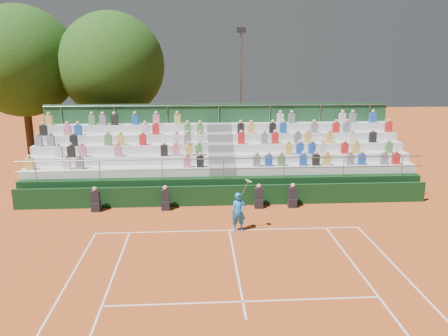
{
  "coord_description": "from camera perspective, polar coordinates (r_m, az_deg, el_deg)",
  "views": [
    {
      "loc": [
        -1.27,
        -16.94,
        7.0
      ],
      "look_at": [
        0.0,
        3.5,
        1.8
      ],
      "focal_mm": 35.0,
      "sensor_mm": 36.0,
      "label": 1
    }
  ],
  "objects": [
    {
      "name": "courtside_wall",
      "position": [
        21.2,
        0.05,
        -3.61
      ],
      "size": [
        20.0,
        0.15,
        1.0
      ],
      "primitive_type": "cube",
      "color": "black",
      "rests_on": "ground"
    },
    {
      "name": "grandstand",
      "position": [
        24.15,
        -0.42,
        0.05
      ],
      "size": [
        20.0,
        5.2,
        4.4
      ],
      "color": "black",
      "rests_on": "ground"
    },
    {
      "name": "ground",
      "position": [
        18.37,
        0.68,
        -8.15
      ],
      "size": [
        90.0,
        90.0,
        0.0
      ],
      "primitive_type": "plane",
      "color": "#B34B1D",
      "rests_on": "ground"
    },
    {
      "name": "tree_west",
      "position": [
        31.86,
        -24.91,
        12.48
      ],
      "size": [
        7.12,
        7.12,
        10.31
      ],
      "color": "#332312",
      "rests_on": "ground"
    },
    {
      "name": "floodlight_mast",
      "position": [
        31.13,
        2.21,
        10.88
      ],
      "size": [
        0.6,
        0.25,
        8.98
      ],
      "color": "gray",
      "rests_on": "ground"
    },
    {
      "name": "tennis_player",
      "position": [
        18.03,
        1.93,
        -5.78
      ],
      "size": [
        0.84,
        0.43,
        2.22
      ],
      "color": "blue",
      "rests_on": "ground"
    },
    {
      "name": "tree_east",
      "position": [
        30.02,
        -14.42,
        12.84
      ],
      "size": [
        6.81,
        6.81,
        9.91
      ],
      "color": "#332312",
      "rests_on": "ground"
    },
    {
      "name": "line_officials",
      "position": [
        20.74,
        -2.65,
        -4.1
      ],
      "size": [
        9.7,
        0.4,
        1.19
      ],
      "color": "black",
      "rests_on": "ground"
    }
  ]
}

